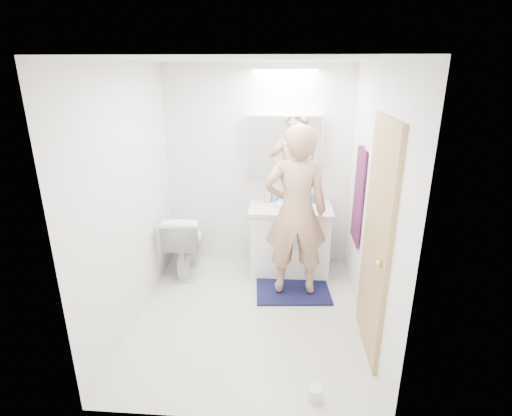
# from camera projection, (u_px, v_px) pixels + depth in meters

# --- Properties ---
(floor) EXTENTS (2.50, 2.50, 0.00)m
(floor) POSITION_uv_depth(u_px,v_px,m) (249.00, 315.00, 3.95)
(floor) COLOR silver
(floor) RESTS_ON ground
(ceiling) EXTENTS (2.50, 2.50, 0.00)m
(ceiling) POSITION_uv_depth(u_px,v_px,m) (247.00, 59.00, 3.14)
(ceiling) COLOR white
(ceiling) RESTS_ON floor
(wall_back) EXTENTS (2.50, 0.00, 2.50)m
(wall_back) POSITION_uv_depth(u_px,v_px,m) (258.00, 168.00, 4.72)
(wall_back) COLOR white
(wall_back) RESTS_ON floor
(wall_front) EXTENTS (2.50, 0.00, 2.50)m
(wall_front) POSITION_uv_depth(u_px,v_px,m) (230.00, 268.00, 2.37)
(wall_front) COLOR white
(wall_front) RESTS_ON floor
(wall_left) EXTENTS (0.00, 2.50, 2.50)m
(wall_left) POSITION_uv_depth(u_px,v_px,m) (129.00, 199.00, 3.62)
(wall_left) COLOR white
(wall_left) RESTS_ON floor
(wall_right) EXTENTS (0.00, 2.50, 2.50)m
(wall_right) POSITION_uv_depth(u_px,v_px,m) (373.00, 204.00, 3.47)
(wall_right) COLOR white
(wall_right) RESTS_ON floor
(vanity_cabinet) EXTENTS (0.90, 0.55, 0.78)m
(vanity_cabinet) POSITION_uv_depth(u_px,v_px,m) (290.00, 241.00, 4.70)
(vanity_cabinet) COLOR white
(vanity_cabinet) RESTS_ON floor
(countertop) EXTENTS (0.95, 0.58, 0.04)m
(countertop) POSITION_uv_depth(u_px,v_px,m) (291.00, 208.00, 4.56)
(countertop) COLOR silver
(countertop) RESTS_ON vanity_cabinet
(sink_basin) EXTENTS (0.36, 0.36, 0.03)m
(sink_basin) POSITION_uv_depth(u_px,v_px,m) (291.00, 205.00, 4.58)
(sink_basin) COLOR silver
(sink_basin) RESTS_ON countertop
(faucet) EXTENTS (0.02, 0.02, 0.16)m
(faucet) POSITION_uv_depth(u_px,v_px,m) (291.00, 194.00, 4.73)
(faucet) COLOR #BABABE
(faucet) RESTS_ON countertop
(medicine_cabinet) EXTENTS (0.88, 0.14, 0.70)m
(medicine_cabinet) POSITION_uv_depth(u_px,v_px,m) (283.00, 145.00, 4.53)
(medicine_cabinet) COLOR white
(medicine_cabinet) RESTS_ON wall_back
(mirror_panel) EXTENTS (0.84, 0.01, 0.66)m
(mirror_panel) POSITION_uv_depth(u_px,v_px,m) (283.00, 146.00, 4.46)
(mirror_panel) COLOR silver
(mirror_panel) RESTS_ON medicine_cabinet
(toilet) EXTENTS (0.47, 0.77, 0.76)m
(toilet) POSITION_uv_depth(u_px,v_px,m) (185.00, 242.00, 4.68)
(toilet) COLOR white
(toilet) RESTS_ON floor
(bath_rug) EXTENTS (0.84, 0.61, 0.02)m
(bath_rug) POSITION_uv_depth(u_px,v_px,m) (293.00, 291.00, 4.34)
(bath_rug) COLOR #141941
(bath_rug) RESTS_ON floor
(person) EXTENTS (0.69, 0.48, 1.80)m
(person) POSITION_uv_depth(u_px,v_px,m) (296.00, 212.00, 4.03)
(person) COLOR tan
(person) RESTS_ON bath_rug
(door) EXTENTS (0.04, 0.80, 2.00)m
(door) POSITION_uv_depth(u_px,v_px,m) (376.00, 242.00, 3.21)
(door) COLOR tan
(door) RESTS_ON wall_right
(door_knob) EXTENTS (0.06, 0.06, 0.06)m
(door_knob) POSITION_uv_depth(u_px,v_px,m) (379.00, 264.00, 2.95)
(door_knob) COLOR gold
(door_knob) RESTS_ON door
(towel) EXTENTS (0.02, 0.42, 1.00)m
(towel) POSITION_uv_depth(u_px,v_px,m) (358.00, 196.00, 4.02)
(towel) COLOR black
(towel) RESTS_ON wall_right
(towel_hook) EXTENTS (0.07, 0.02, 0.02)m
(towel_hook) POSITION_uv_depth(u_px,v_px,m) (362.00, 145.00, 3.85)
(towel_hook) COLOR silver
(towel_hook) RESTS_ON wall_right
(soap_bottle_a) EXTENTS (0.09, 0.09, 0.22)m
(soap_bottle_a) POSITION_uv_depth(u_px,v_px,m) (268.00, 193.00, 4.68)
(soap_bottle_a) COLOR tan
(soap_bottle_a) RESTS_ON countertop
(soap_bottle_b) EXTENTS (0.10, 0.10, 0.15)m
(soap_bottle_b) POSITION_uv_depth(u_px,v_px,m) (275.00, 195.00, 4.71)
(soap_bottle_b) COLOR #5F84CD
(soap_bottle_b) RESTS_ON countertop
(toothbrush_cup) EXTENTS (0.12, 0.12, 0.09)m
(toothbrush_cup) POSITION_uv_depth(u_px,v_px,m) (313.00, 199.00, 4.67)
(toothbrush_cup) COLOR #3859A8
(toothbrush_cup) RESTS_ON countertop
(toilet_paper_roll) EXTENTS (0.11, 0.11, 0.10)m
(toilet_paper_roll) POSITION_uv_depth(u_px,v_px,m) (315.00, 393.00, 2.93)
(toilet_paper_roll) COLOR white
(toilet_paper_roll) RESTS_ON floor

